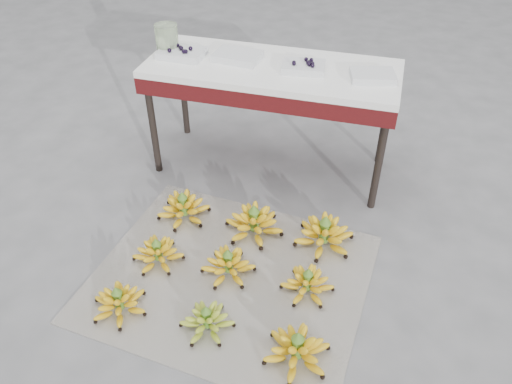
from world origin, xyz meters
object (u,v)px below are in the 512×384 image
(bunch_front_left, at_px, (119,302))
(bunch_back_right, at_px, (324,234))
(bunch_back_center, at_px, (254,223))
(tray_right, at_px, (304,67))
(bunch_front_right, at_px, (297,350))
(tray_far_left, at_px, (182,53))
(bunch_front_center, at_px, (207,321))
(vendor_table, at_px, (272,78))
(bunch_mid_center, at_px, (228,265))
(bunch_mid_left, at_px, (158,253))
(newspaper_mat, at_px, (231,277))
(tray_left, at_px, (238,56))
(glass_jar, at_px, (167,39))
(bunch_back_left, at_px, (184,208))
(tray_far_right, at_px, (373,76))
(bunch_mid_right, at_px, (307,283))

(bunch_front_left, distance_m, bunch_back_right, 1.03)
(bunch_back_center, height_order, tray_right, tray_right)
(bunch_front_right, height_order, tray_far_left, tray_far_left)
(bunch_front_center, xyz_separation_m, vendor_table, (-0.04, 1.24, 0.53))
(bunch_front_center, height_order, bunch_mid_center, bunch_mid_center)
(vendor_table, bearing_deg, bunch_front_center, -87.96)
(bunch_mid_center, bearing_deg, bunch_mid_left, -173.13)
(bunch_mid_left, distance_m, bunch_back_center, 0.51)
(newspaper_mat, xyz_separation_m, tray_far_left, (-0.56, 0.92, 0.68))
(tray_left, relative_size, glass_jar, 1.66)
(newspaper_mat, height_order, bunch_back_left, bunch_back_left)
(tray_right, distance_m, glass_jar, 0.78)
(vendor_table, distance_m, tray_far_right, 0.54)
(newspaper_mat, xyz_separation_m, tray_right, (0.13, 0.93, 0.68))
(tray_right, height_order, tray_far_right, tray_right)
(bunch_mid_right, distance_m, tray_far_right, 1.11)
(bunch_mid_center, xyz_separation_m, glass_jar, (-0.64, 0.93, 0.68))
(bunch_mid_left, bearing_deg, tray_far_left, 98.53)
(newspaper_mat, distance_m, bunch_front_left, 0.52)
(tray_left, bearing_deg, vendor_table, -6.68)
(bunch_back_right, xyz_separation_m, tray_far_right, (0.10, 0.58, 0.61))
(bunch_mid_left, height_order, tray_far_left, tray_far_left)
(vendor_table, xyz_separation_m, tray_far_left, (-0.51, -0.02, 0.10))
(bunch_back_center, distance_m, tray_right, 0.86)
(bunch_back_center, bearing_deg, tray_left, 136.90)
(bunch_front_left, bearing_deg, glass_jar, 125.01)
(bunch_front_center, relative_size, bunch_back_right, 0.64)
(bunch_mid_left, relative_size, bunch_mid_right, 1.05)
(bunch_mid_center, distance_m, bunch_back_left, 0.48)
(newspaper_mat, relative_size, bunch_back_right, 3.29)
(bunch_front_left, height_order, bunch_back_right, bunch_back_right)
(bunch_mid_right, relative_size, bunch_back_center, 0.62)
(bunch_front_center, xyz_separation_m, bunch_back_right, (0.39, 0.64, 0.02))
(bunch_back_right, bearing_deg, bunch_mid_left, -172.99)
(bunch_mid_center, relative_size, tray_far_left, 1.09)
(bunch_front_center, xyz_separation_m, tray_left, (-0.25, 1.27, 0.62))
(tray_far_right, distance_m, glass_jar, 1.14)
(bunch_mid_center, height_order, bunch_back_center, bunch_back_center)
(bunch_front_right, distance_m, glass_jar, 1.80)
(tray_left, relative_size, tray_far_right, 1.04)
(bunch_front_center, bearing_deg, bunch_front_left, -175.01)
(bunch_mid_center, height_order, bunch_back_left, bunch_back_left)
(tray_left, bearing_deg, bunch_back_right, -44.51)
(bunch_back_right, xyz_separation_m, vendor_table, (-0.43, 0.60, 0.51))
(bunch_mid_center, relative_size, bunch_back_right, 0.71)
(glass_jar, bearing_deg, tray_far_left, -17.58)
(bunch_front_center, xyz_separation_m, bunch_mid_left, (-0.36, 0.31, 0.00))
(bunch_front_right, height_order, bunch_back_left, bunch_back_left)
(newspaper_mat, bearing_deg, glass_jar, 124.59)
(bunch_mid_center, height_order, tray_right, tray_right)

